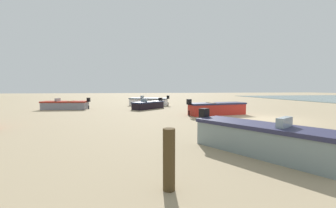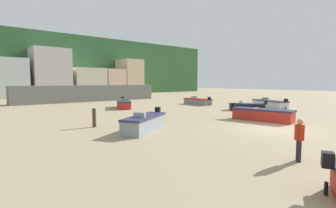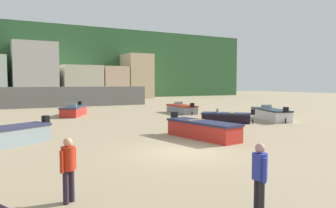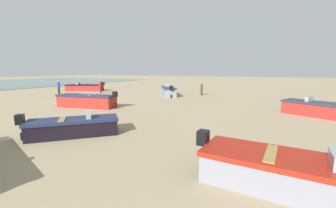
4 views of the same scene
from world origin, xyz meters
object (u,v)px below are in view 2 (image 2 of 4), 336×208
(boat_grey_3, at_px, (145,123))
(boat_red_5, at_px, (262,115))
(boat_grey_2, at_px, (198,101))
(boat_black_0, at_px, (247,107))
(boat_white_1, at_px, (270,104))
(mooring_post_near_water, at_px, (94,118))
(beach_walker_foreground, at_px, (299,136))
(boat_red_6, at_px, (124,104))

(boat_grey_3, relative_size, boat_red_5, 0.86)
(boat_grey_2, relative_size, boat_red_5, 0.93)
(boat_black_0, bearing_deg, boat_white_1, -48.17)
(mooring_post_near_water, distance_m, beach_walker_foreground, 12.15)
(beach_walker_foreground, bearing_deg, boat_red_5, 1.23)
(mooring_post_near_water, xyz_separation_m, beach_walker_foreground, (3.01, -11.77, 0.33))
(boat_black_0, xyz_separation_m, boat_white_1, (4.22, -0.29, 0.07))
(beach_walker_foreground, bearing_deg, boat_grey_2, 16.93)
(boat_grey_3, height_order, boat_red_5, boat_grey_3)
(boat_grey_2, xyz_separation_m, beach_walker_foreground, (-14.51, -19.13, 0.54))
(boat_black_0, xyz_separation_m, mooring_post_near_water, (-16.65, 0.69, 0.24))
(boat_white_1, height_order, boat_grey_2, boat_white_1)
(boat_red_5, height_order, beach_walker_foreground, beach_walker_foreground)
(boat_white_1, xyz_separation_m, boat_grey_2, (-3.35, 8.34, -0.04))
(boat_white_1, relative_size, boat_grey_3, 1.15)
(boat_red_6, height_order, beach_walker_foreground, beach_walker_foreground)
(boat_black_0, distance_m, beach_walker_foreground, 17.58)
(boat_grey_3, distance_m, boat_red_5, 9.58)
(boat_black_0, relative_size, boat_grey_2, 0.76)
(boat_red_5, bearing_deg, boat_grey_2, -126.00)
(boat_black_0, height_order, beach_walker_foreground, beach_walker_foreground)
(boat_red_5, relative_size, mooring_post_near_water, 3.89)
(boat_grey_2, distance_m, boat_red_5, 14.46)
(boat_white_1, relative_size, beach_walker_foreground, 2.98)
(mooring_post_near_water, bearing_deg, boat_red_5, -26.76)
(boat_red_5, bearing_deg, boat_black_0, -148.05)
(boat_white_1, height_order, boat_red_5, boat_red_5)
(boat_black_0, relative_size, beach_walker_foreground, 2.13)
(boat_grey_2, bearing_deg, boat_red_5, -111.38)
(boat_white_1, bearing_deg, boat_black_0, -164.10)
(boat_grey_2, height_order, beach_walker_foreground, beach_walker_foreground)
(boat_black_0, xyz_separation_m, boat_grey_3, (-14.77, -2.47, 0.10))
(boat_white_1, xyz_separation_m, boat_red_6, (-13.23, 10.66, -0.01))
(boat_red_5, bearing_deg, mooring_post_near_water, -36.59)
(boat_red_6, relative_size, mooring_post_near_water, 3.54)
(boat_white_1, distance_m, boat_grey_2, 8.99)
(boat_red_5, distance_m, beach_walker_foreground, 10.21)
(boat_black_0, height_order, boat_grey_3, boat_grey_3)
(boat_grey_3, xyz_separation_m, boat_red_5, (9.26, -2.45, -0.01))
(boat_grey_3, height_order, mooring_post_near_water, boat_grey_3)
(boat_grey_3, distance_m, boat_red_6, 14.08)
(boat_grey_3, distance_m, mooring_post_near_water, 3.68)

